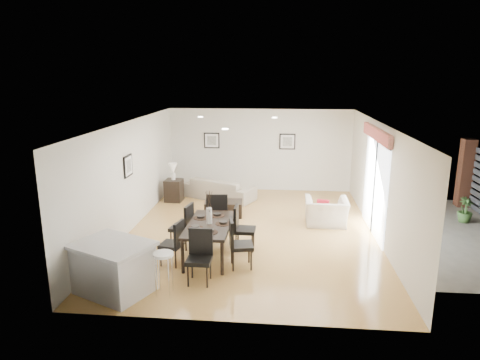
# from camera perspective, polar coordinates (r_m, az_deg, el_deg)

# --- Properties ---
(ground) EXTENTS (8.00, 8.00, 0.00)m
(ground) POSITION_cam_1_polar(r_m,az_deg,el_deg) (10.69, 1.50, -6.88)
(ground) COLOR tan
(ground) RESTS_ON ground
(wall_back) EXTENTS (6.00, 0.04, 2.70)m
(wall_back) POSITION_cam_1_polar(r_m,az_deg,el_deg) (14.19, 2.66, 4.01)
(wall_back) COLOR silver
(wall_back) RESTS_ON ground
(wall_front) EXTENTS (6.00, 0.04, 2.70)m
(wall_front) POSITION_cam_1_polar(r_m,az_deg,el_deg) (6.49, -0.89, -8.28)
(wall_front) COLOR silver
(wall_front) RESTS_ON ground
(wall_left) EXTENTS (0.04, 8.00, 2.70)m
(wall_left) POSITION_cam_1_polar(r_m,az_deg,el_deg) (10.90, -14.39, 0.52)
(wall_left) COLOR silver
(wall_left) RESTS_ON ground
(wall_right) EXTENTS (0.04, 8.00, 2.70)m
(wall_right) POSITION_cam_1_polar(r_m,az_deg,el_deg) (10.52, 18.07, -0.21)
(wall_right) COLOR silver
(wall_right) RESTS_ON ground
(ceiling) EXTENTS (6.00, 8.00, 0.02)m
(ceiling) POSITION_cam_1_polar(r_m,az_deg,el_deg) (10.05, 1.60, 7.66)
(ceiling) COLOR white
(ceiling) RESTS_ON wall_back
(sofa) EXTENTS (2.36, 1.70, 0.64)m
(sofa) POSITION_cam_1_polar(r_m,az_deg,el_deg) (13.36, -2.70, -1.14)
(sofa) COLOR gray
(sofa) RESTS_ON ground
(armchair) EXTENTS (1.09, 0.95, 0.69)m
(armchair) POSITION_cam_1_polar(r_m,az_deg,el_deg) (11.26, 11.41, -4.19)
(armchair) COLOR beige
(armchair) RESTS_ON ground
(courtyard_plant_b) EXTENTS (0.48, 0.48, 0.67)m
(courtyard_plant_b) POSITION_cam_1_polar(r_m,az_deg,el_deg) (12.70, 27.82, -3.56)
(courtyard_plant_b) COLOR #3A6029
(courtyard_plant_b) RESTS_ON ground
(dining_table) EXTENTS (0.91, 1.80, 0.75)m
(dining_table) POSITION_cam_1_polar(r_m,az_deg,el_deg) (9.09, -4.10, -6.24)
(dining_table) COLOR black
(dining_table) RESTS_ON ground
(dining_chair_wnear) EXTENTS (0.49, 0.49, 0.94)m
(dining_chair_wnear) POSITION_cam_1_polar(r_m,az_deg,el_deg) (8.84, -8.69, -7.98)
(dining_chair_wnear) COLOR black
(dining_chair_wnear) RESTS_ON ground
(dining_chair_wfar) EXTENTS (0.53, 0.53, 1.01)m
(dining_chair_wfar) POSITION_cam_1_polar(r_m,az_deg,el_deg) (9.64, -7.38, -5.78)
(dining_chair_wfar) COLOR black
(dining_chair_wfar) RESTS_ON ground
(dining_chair_enear) EXTENTS (0.54, 0.54, 1.02)m
(dining_chair_enear) POSITION_cam_1_polar(r_m,az_deg,el_deg) (8.61, -0.41, -8.10)
(dining_chair_enear) COLOR black
(dining_chair_enear) RESTS_ON ground
(dining_chair_efar) EXTENTS (0.46, 0.46, 1.01)m
(dining_chair_efar) POSITION_cam_1_polar(r_m,az_deg,el_deg) (9.47, 0.15, -6.05)
(dining_chair_efar) COLOR black
(dining_chair_efar) RESTS_ON ground
(dining_chair_head) EXTENTS (0.46, 0.46, 1.01)m
(dining_chair_head) POSITION_cam_1_polar(r_m,az_deg,el_deg) (8.12, -5.37, -9.63)
(dining_chair_head) COLOR black
(dining_chair_head) RESTS_ON ground
(dining_chair_foot) EXTENTS (0.53, 0.53, 1.10)m
(dining_chair_foot) POSITION_cam_1_polar(r_m,az_deg,el_deg) (10.13, -3.03, -4.40)
(dining_chair_foot) COLOR black
(dining_chair_foot) RESTS_ON ground
(vase) EXTENTS (0.87, 1.36, 0.72)m
(vase) POSITION_cam_1_polar(r_m,az_deg,el_deg) (8.97, -4.13, -4.15)
(vase) COLOR white
(vase) RESTS_ON dining_table
(coffee_table) EXTENTS (1.06, 0.68, 0.41)m
(coffee_table) POSITION_cam_1_polar(r_m,az_deg,el_deg) (11.80, -2.20, -3.80)
(coffee_table) COLOR black
(coffee_table) RESTS_ON ground
(side_table) EXTENTS (0.53, 0.53, 0.67)m
(side_table) POSITION_cam_1_polar(r_m,az_deg,el_deg) (13.24, -8.81, -1.37)
(side_table) COLOR black
(side_table) RESTS_ON ground
(table_lamp) EXTENTS (0.27, 0.27, 0.51)m
(table_lamp) POSITION_cam_1_polar(r_m,az_deg,el_deg) (13.08, -8.92, 1.45)
(table_lamp) COLOR white
(table_lamp) RESTS_ON side_table
(cushion) EXTENTS (0.31, 0.15, 0.30)m
(cushion) POSITION_cam_1_polar(r_m,az_deg,el_deg) (11.09, 11.00, -3.36)
(cushion) COLOR #A91521
(cushion) RESTS_ON armchair
(kitchen_island) EXTENTS (1.62, 1.47, 0.92)m
(kitchen_island) POSITION_cam_1_polar(r_m,az_deg,el_deg) (8.06, -16.51, -11.12)
(kitchen_island) COLOR silver
(kitchen_island) RESTS_ON ground
(bar_stool) EXTENTS (0.36, 0.36, 0.78)m
(bar_stool) POSITION_cam_1_polar(r_m,az_deg,el_deg) (7.69, -10.19, -10.31)
(bar_stool) COLOR white
(bar_stool) RESTS_ON ground
(framed_print_back_left) EXTENTS (0.52, 0.04, 0.52)m
(framed_print_back_left) POSITION_cam_1_polar(r_m,az_deg,el_deg) (14.28, -3.79, 5.28)
(framed_print_back_left) COLOR black
(framed_print_back_left) RESTS_ON wall_back
(framed_print_back_right) EXTENTS (0.52, 0.04, 0.52)m
(framed_print_back_right) POSITION_cam_1_polar(r_m,az_deg,el_deg) (14.10, 6.33, 5.11)
(framed_print_back_right) COLOR black
(framed_print_back_right) RESTS_ON wall_back
(framed_print_left_wall) EXTENTS (0.04, 0.52, 0.52)m
(framed_print_left_wall) POSITION_cam_1_polar(r_m,az_deg,el_deg) (10.64, -14.69, 1.83)
(framed_print_left_wall) COLOR black
(framed_print_left_wall) RESTS_ON wall_left
(sliding_door) EXTENTS (0.12, 2.70, 2.57)m
(sliding_door) POSITION_cam_1_polar(r_m,az_deg,el_deg) (10.73, 17.63, 1.81)
(sliding_door) COLOR white
(sliding_door) RESTS_ON wall_right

